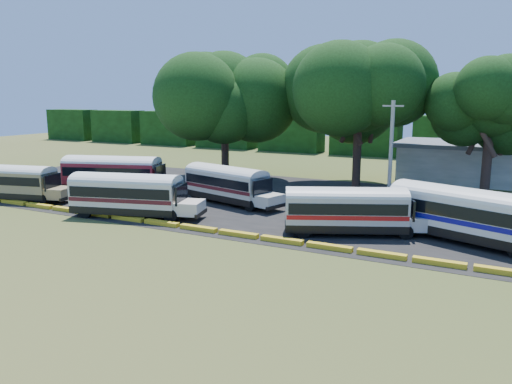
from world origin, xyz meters
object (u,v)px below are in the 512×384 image
at_px(bus_beige, 13,180).
at_px(bus_white_red, 349,208).
at_px(bus_red, 115,172).
at_px(bus_cream_west, 129,193).
at_px(tree_west, 224,93).

xyz_separation_m(bus_beige, bus_white_red, (28.16, 2.61, -0.00)).
xyz_separation_m(bus_red, bus_white_red, (22.64, -3.53, -0.25)).
height_order(bus_beige, bus_cream_west, bus_cream_west).
distance_m(bus_cream_west, tree_west, 19.76).
bearing_deg(bus_white_red, tree_west, 115.45).
relative_size(bus_beige, bus_red, 0.88).
height_order(bus_beige, bus_red, bus_red).
distance_m(bus_red, bus_cream_west, 9.37).
height_order(bus_beige, tree_west, tree_west).
bearing_deg(tree_west, bus_red, -110.03).
relative_size(bus_cream_west, tree_west, 0.75).
relative_size(bus_red, tree_west, 0.81).
height_order(bus_red, bus_cream_west, bus_red).
xyz_separation_m(bus_red, tree_west, (4.38, 12.02, 7.05)).
bearing_deg(bus_cream_west, tree_west, 83.13).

